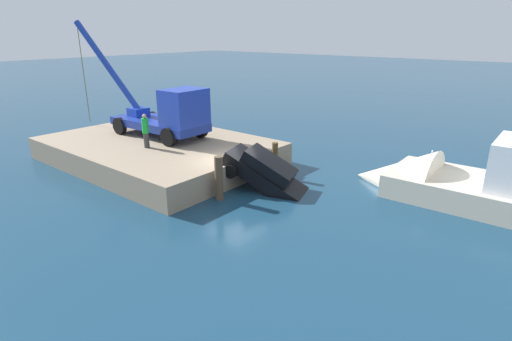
% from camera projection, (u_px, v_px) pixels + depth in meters
% --- Properties ---
extents(ground, '(200.00, 200.00, 0.00)m').
position_uv_depth(ground, '(235.00, 184.00, 19.75)').
color(ground, navy).
extents(dock, '(12.50, 8.78, 1.22)m').
position_uv_depth(dock, '(158.00, 151.00, 23.10)').
color(dock, gray).
rests_on(dock, ground).
extents(crane_truck, '(9.29, 2.83, 6.49)m').
position_uv_depth(crane_truck, '(167.00, 113.00, 22.96)').
color(crane_truck, navy).
rests_on(crane_truck, dock).
extents(dock_worker, '(0.34, 0.34, 1.80)m').
position_uv_depth(dock_worker, '(146.00, 131.00, 21.20)').
color(dock_worker, '#393939').
rests_on(dock_worker, dock).
extents(salvaged_car, '(4.49, 3.03, 2.85)m').
position_uv_depth(salvaged_car, '(268.00, 175.00, 18.89)').
color(salvaged_car, black).
rests_on(salvaged_car, ground).
extents(moored_yacht, '(12.43, 4.09, 5.98)m').
position_uv_depth(moored_yacht, '(472.00, 194.00, 17.56)').
color(moored_yacht, beige).
rests_on(moored_yacht, ground).
extents(piling_near, '(0.37, 0.37, 1.98)m').
position_uv_depth(piling_near, '(219.00, 178.00, 17.68)').
color(piling_near, brown).
rests_on(piling_near, ground).
extents(piling_mid, '(0.30, 0.30, 1.80)m').
position_uv_depth(piling_mid, '(275.00, 160.00, 20.49)').
color(piling_mid, brown).
rests_on(piling_mid, ground).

